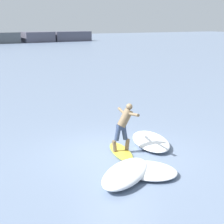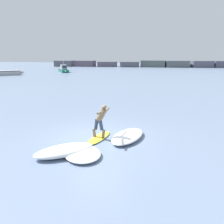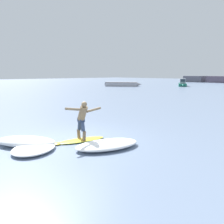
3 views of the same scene
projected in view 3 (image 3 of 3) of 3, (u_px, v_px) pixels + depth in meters
ground_plane at (81, 140)px, 8.73m from camera, size 200.00×200.00×0.00m
surfboard at (81, 140)px, 8.60m from camera, size 1.07×2.09×0.22m
surfer at (82, 117)px, 8.36m from camera, size 0.73×1.50×1.53m
fishing_boat_near_jetty at (182, 84)px, 46.04m from camera, size 4.18×6.03×2.51m
small_boat_offshore at (122, 84)px, 45.45m from camera, size 6.90×5.72×0.87m
wave_foam_at_tail at (25, 141)px, 8.02m from camera, size 2.42×2.18×0.34m
wave_foam_at_nose at (107, 145)px, 7.79m from camera, size 1.84×2.57×0.26m
wave_foam_beside at (34, 148)px, 7.50m from camera, size 1.99×2.09×0.20m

